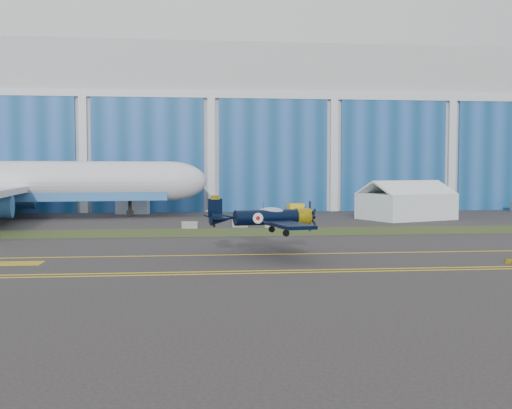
{
  "coord_description": "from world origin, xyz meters",
  "views": [
    {
      "loc": [
        -2.95,
        -56.57,
        7.34
      ],
      "look_at": [
        3.23,
        3.62,
        3.88
      ],
      "focal_mm": 42.0,
      "sensor_mm": 36.0,
      "label": 1
    }
  ],
  "objects": [
    {
      "name": "barrier_c",
      "position": [
        6.95,
        19.16,
        0.45
      ],
      "size": [
        2.03,
        0.7,
        0.9
      ],
      "primitive_type": "cube",
      "rotation": [
        0.0,
        0.0,
        0.05
      ],
      "color": "gray",
      "rests_on": "ground"
    },
    {
      "name": "guard_board_right",
      "position": [
        22.0,
        -12.0,
        0.17
      ],
      "size": [
        1.2,
        0.15,
        0.35
      ],
      "primitive_type": "cube",
      "color": "yellow",
      "rests_on": "ground"
    },
    {
      "name": "shipping_container",
      "position": [
        -13.38,
        45.54,
        1.17
      ],
      "size": [
        5.6,
        2.71,
        2.34
      ],
      "primitive_type": "cube",
      "rotation": [
        0.0,
        0.0,
        -0.1
      ],
      "color": "white",
      "rests_on": "ground"
    },
    {
      "name": "barrier_a",
      "position": [
        -3.58,
        19.01,
        0.45
      ],
      "size": [
        2.07,
        0.89,
        0.9
      ],
      "primitive_type": "cube",
      "rotation": [
        0.0,
        0.0,
        -0.15
      ],
      "color": "gray",
      "rests_on": "ground"
    },
    {
      "name": "edge_line_far",
      "position": [
        0.0,
        -13.5,
        0.01
      ],
      "size": [
        80.0,
        0.2,
        0.02
      ],
      "primitive_type": "cube",
      "color": "yellow",
      "rests_on": "ground"
    },
    {
      "name": "taxiway_centreline",
      "position": [
        0.0,
        -5.0,
        0.01
      ],
      "size": [
        200.0,
        0.2,
        0.02
      ],
      "primitive_type": "cube",
      "color": "yellow",
      "rests_on": "ground"
    },
    {
      "name": "grass_median",
      "position": [
        0.0,
        14.0,
        0.02
      ],
      "size": [
        260.0,
        10.0,
        0.02
      ],
      "primitive_type": "cube",
      "color": "#475128",
      "rests_on": "ground"
    },
    {
      "name": "hold_short_ladder",
      "position": [
        -18.0,
        -8.1,
        0.01
      ],
      "size": [
        6.0,
        2.4,
        0.02
      ],
      "primitive_type": null,
      "color": "yellow",
      "rests_on": "ground"
    },
    {
      "name": "tent",
      "position": [
        28.66,
        30.39,
        2.93
      ],
      "size": [
        15.1,
        13.19,
        5.86
      ],
      "rotation": [
        0.0,
        0.0,
        0.37
      ],
      "color": "white",
      "rests_on": "ground"
    },
    {
      "name": "hangar",
      "position": [
        0.0,
        71.79,
        14.96
      ],
      "size": [
        220.0,
        45.7,
        30.0
      ],
      "color": "silver",
      "rests_on": "ground"
    },
    {
      "name": "tug",
      "position": [
        14.66,
        46.62,
        0.78
      ],
      "size": [
        2.94,
        2.13,
        1.56
      ],
      "primitive_type": "cube",
      "rotation": [
        0.0,
        0.0,
        0.18
      ],
      "color": "yellow",
      "rests_on": "ground"
    },
    {
      "name": "warbird",
      "position": [
        3.23,
        -5.38,
        3.28
      ],
      "size": [
        13.48,
        15.16,
        3.88
      ],
      "rotation": [
        0.0,
        0.0,
        0.23
      ],
      "color": "black",
      "rests_on": "ground"
    },
    {
      "name": "edge_line_near",
      "position": [
        0.0,
        -14.5,
        0.01
      ],
      "size": [
        80.0,
        0.2,
        0.02
      ],
      "primitive_type": "cube",
      "color": "yellow",
      "rests_on": "ground"
    },
    {
      "name": "ground",
      "position": [
        0.0,
        0.0,
        0.0
      ],
      "size": [
        260.0,
        260.0,
        0.0
      ],
      "primitive_type": "plane",
      "color": "#343030",
      "rests_on": "ground"
    },
    {
      "name": "barrier_b",
      "position": [
        2.87,
        20.23,
        0.45
      ],
      "size": [
        2.05,
        0.8,
        0.9
      ],
      "primitive_type": "cube",
      "rotation": [
        0.0,
        0.0,
        -0.1
      ],
      "color": "gray",
      "rests_on": "ground"
    }
  ]
}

